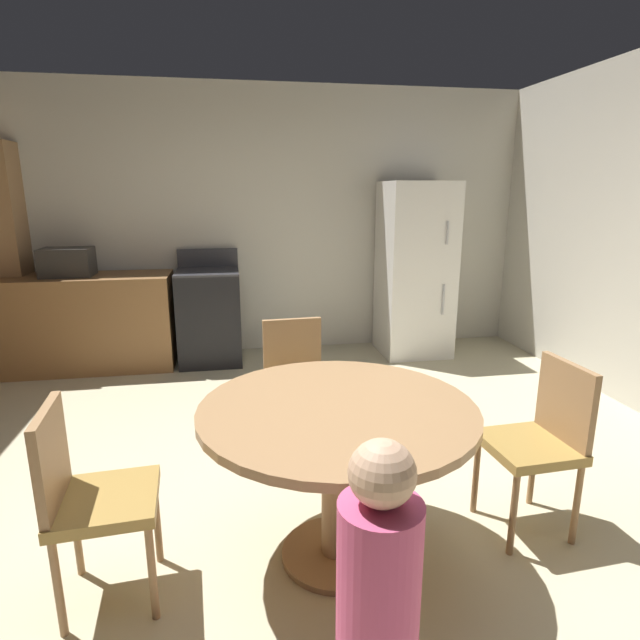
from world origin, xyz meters
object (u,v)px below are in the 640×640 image
Objects in this scene: microwave at (67,262)px; chair_north at (296,379)px; oven_range at (210,316)px; chair_east at (542,436)px; chair_west at (87,492)px; person_child at (377,618)px; refrigerator at (415,270)px; dining_table at (337,439)px.

microwave is 2.76m from chair_north.
oven_range is 1.26× the size of chair_east.
oven_range is 1.26× the size of chair_west.
person_child is (0.57, -3.97, 0.11)m from oven_range.
microwave reaches higher than oven_range.
microwave is at bearing -139.65° from chair_north.
chair_west is at bearing -96.89° from oven_range.
microwave is at bearing 30.21° from person_child.
refrigerator is at bearing 46.64° from chair_west.
microwave is (-3.35, 0.05, 0.15)m from refrigerator.
refrigerator is 2.02× the size of chair_east.
chair_north is (-1.10, 0.98, 0.00)m from chair_east.
person_child is (-0.03, -2.00, 0.08)m from chair_north.
microwave reaches higher than person_child.
oven_range is at bearing 102.43° from dining_table.
oven_range is at bearing 178.53° from refrigerator.
refrigerator is at bearing 139.24° from chair_north.
refrigerator is 2.95m from chair_east.
person_child is (-0.09, -0.96, -0.03)m from dining_table.
dining_table is at bearing 0.00° from chair_west.
chair_west is at bearing -74.02° from microwave.
chair_east is 1.00× the size of chair_north.
chair_west and chair_north have the same top height.
chair_west is 1.29m from person_child.
person_child is at bearing -4.09° from chair_north.
chair_west is at bearing -129.05° from refrigerator.
chair_east is at bearing -60.06° from oven_range.
microwave is at bearing -48.00° from chair_east.
chair_north is at bearing 93.09° from dining_table.
microwave is 0.51× the size of chair_east.
oven_range is 1.38m from microwave.
oven_range reaches higher than chair_west.
refrigerator is at bearing -100.67° from chair_east.
chair_east is 1.52m from person_child.
refrigerator is at bearing -0.86° from microwave.
microwave reaches higher than chair_north.
dining_table is at bearing -115.74° from refrigerator.
chair_east is 0.80× the size of person_child.
oven_range is 0.62× the size of refrigerator.
chair_north is (-1.48, -1.92, -0.38)m from refrigerator.
refrigerator is 3.35m from microwave.
oven_range is at bearing 0.16° from microwave.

